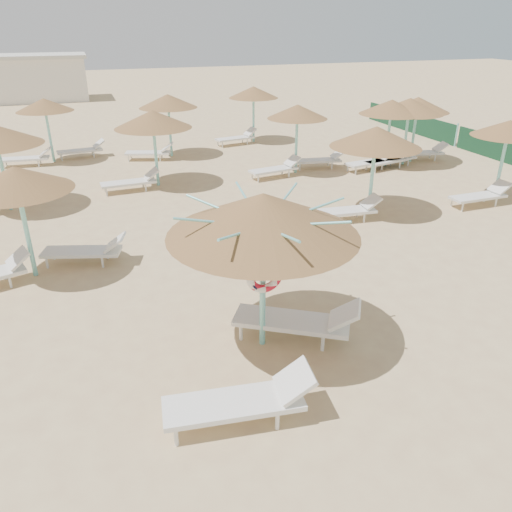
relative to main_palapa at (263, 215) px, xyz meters
name	(u,v)px	position (x,y,z in m)	size (l,w,h in m)	color
ground	(274,338)	(0.28, 0.08, -2.58)	(120.00, 120.00, 0.00)	tan
main_palapa	(263,215)	(0.00, 0.00, 0.00)	(3.31, 3.31, 2.96)	#7DD8D4
lounger_main_a	(244,400)	(-0.95, -1.80, -2.19)	(2.32, 0.94, 0.82)	white
lounger_main_b	(300,320)	(0.72, -0.09, -2.17)	(2.36, 1.83, 0.85)	white
palapa_field	(261,118)	(3.60, 10.15, -0.28)	(19.49, 14.39, 2.70)	#7DD8D4
service_hut	(29,78)	(-5.72, 35.08, -0.93)	(8.40, 4.40, 3.25)	silver
windbreak_fence	(489,146)	(14.28, 10.04, -2.07)	(0.08, 19.84, 1.10)	#1A4F2F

